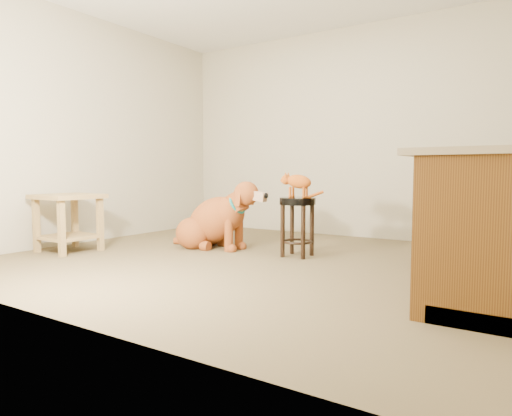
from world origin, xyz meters
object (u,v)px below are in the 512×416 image
Objects in this scene: side_table at (68,214)px; tabby_kitten at (297,182)px; padded_stool at (297,215)px; golden_retriever at (215,222)px; wood_stool at (464,217)px.

tabby_kitten is (2.07, 1.04, 0.33)m from side_table.
padded_stool is at bearing 26.48° from side_table.
wood_stool is at bearing 26.57° from golden_retriever.
golden_retriever is at bearing -150.26° from wood_stool.
golden_retriever reaches higher than wood_stool.
padded_stool is 0.31m from tabby_kitten.
golden_retriever is at bearing -176.19° from padded_stool.
wood_stool is 1.15× the size of side_table.
padded_stool is at bearing -136.61° from wood_stool.
golden_retriever is at bearing 179.92° from tabby_kitten.
padded_stool is 1.77m from wood_stool.
side_table is 2.34m from tabby_kitten.
golden_retriever is (-0.95, -0.06, -0.12)m from padded_stool.
tabby_kitten is (-1.29, -1.21, 0.36)m from wood_stool.
wood_stool is 0.56× the size of golden_retriever.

